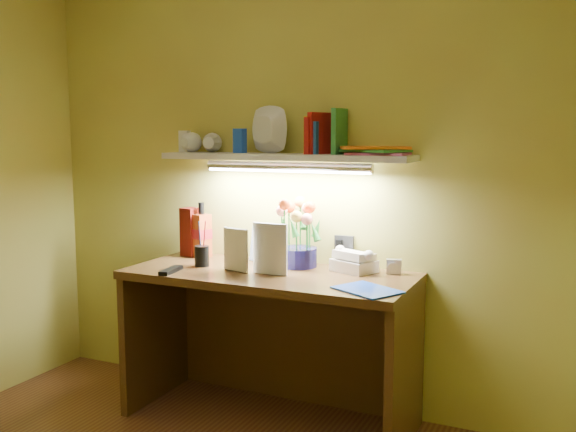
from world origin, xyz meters
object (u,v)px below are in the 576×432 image
object	(u,v)px
desk	(269,347)
telephone	(354,260)
desk_clock	(394,267)
flower_bouquet	(298,234)
whisky_bottle	(202,230)

from	to	relation	value
desk	telephone	size ratio (longest dim) A/B	7.15
desk_clock	flower_bouquet	bearing A→B (deg)	168.66
flower_bouquet	whisky_bottle	xyz separation A→B (m)	(-0.58, 0.01, -0.02)
flower_bouquet	telephone	xyz separation A→B (m)	(0.30, 0.00, -0.11)
desk_clock	whisky_bottle	world-z (taller)	whisky_bottle
desk	telephone	bearing A→B (deg)	26.11
desk	whisky_bottle	world-z (taller)	whisky_bottle
whisky_bottle	desk_clock	bearing A→B (deg)	1.05
telephone	whisky_bottle	world-z (taller)	whisky_bottle
flower_bouquet	telephone	world-z (taller)	flower_bouquet
flower_bouquet	whisky_bottle	bearing A→B (deg)	178.84
desk	flower_bouquet	world-z (taller)	flower_bouquet
telephone	desk_clock	size ratio (longest dim) A/B	2.75
flower_bouquet	desk	bearing A→B (deg)	-112.36
desk_clock	telephone	bearing A→B (deg)	173.51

